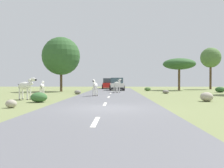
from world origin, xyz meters
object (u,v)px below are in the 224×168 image
at_px(bush_1, 148,89).
at_px(rock_0, 78,92).
at_px(zebra_1, 117,84).
at_px(tree_0, 179,64).
at_px(rock_2, 205,95).
at_px(zebra_0, 95,86).
at_px(car_1, 108,84).
at_px(rock_3, 11,104).
at_px(car_0, 117,84).
at_px(rock_4, 207,97).
at_px(tree_1, 211,58).
at_px(zebra_3, 42,86).
at_px(zebra_2, 26,86).
at_px(rock_1, 166,92).
at_px(tree_4, 61,56).
at_px(bush_2, 39,97).
at_px(bush_3, 220,90).

bearing_deg(bush_1, rock_0, -134.44).
xyz_separation_m(zebra_1, bush_1, (4.10, 5.56, -0.73)).
xyz_separation_m(tree_0, rock_2, (-1.59, -14.95, -3.59)).
xyz_separation_m(zebra_0, car_1, (0.36, 19.95, -0.09)).
distance_m(rock_2, rock_3, 15.25).
xyz_separation_m(car_0, rock_0, (-3.97, -9.62, -0.63)).
xyz_separation_m(car_1, rock_4, (7.52, -24.87, -0.54)).
bearing_deg(rock_0, car_1, 81.51).
height_order(zebra_1, tree_1, tree_1).
bearing_deg(tree_0, zebra_3, -143.93).
height_order(zebra_1, zebra_2, zebra_2).
height_order(zebra_2, rock_0, zebra_2).
distance_m(tree_0, rock_3, 27.62).
relative_size(rock_2, rock_4, 0.78).
bearing_deg(rock_0, tree_0, 39.77).
relative_size(bush_1, rock_0, 1.30).
distance_m(zebra_1, rock_2, 10.11).
xyz_separation_m(zebra_2, rock_3, (1.30, -5.46, -0.78)).
distance_m(zebra_0, rock_1, 8.82).
height_order(zebra_0, rock_1, zebra_0).
distance_m(tree_1, bush_1, 13.53).
distance_m(zebra_1, bush_1, 6.95).
xyz_separation_m(tree_4, rock_0, (3.13, -6.30, -4.30)).
relative_size(tree_0, bush_2, 4.37).
bearing_deg(bush_1, tree_0, 27.44).
height_order(zebra_3, bush_2, zebra_3).
distance_m(zebra_2, rock_4, 12.70).
bearing_deg(zebra_1, tree_4, -58.86).
bearing_deg(bush_1, bush_3, -26.30).
height_order(car_0, tree_4, tree_4).
relative_size(zebra_1, zebra_2, 0.94).
height_order(rock_1, rock_3, rock_3).
bearing_deg(bush_2, zebra_0, 62.15).
relative_size(tree_1, rock_2, 9.75).
bearing_deg(tree_1, zebra_3, -144.60).
bearing_deg(tree_0, zebra_0, -127.24).
relative_size(car_0, rock_0, 6.70).
height_order(bush_2, bush_3, bush_3).
bearing_deg(zebra_1, car_0, -121.82).
xyz_separation_m(zebra_3, rock_2, (14.69, -3.10, -0.66)).
bearing_deg(zebra_2, rock_4, 107.42).
xyz_separation_m(car_1, tree_0, (10.52, -5.63, 2.93)).
bearing_deg(car_0, zebra_3, 52.96).
bearing_deg(tree_4, rock_1, -20.85).
bearing_deg(tree_1, bush_2, -129.63).
relative_size(zebra_1, bush_3, 1.42).
height_order(zebra_1, rock_1, zebra_1).
bearing_deg(zebra_1, rock_1, 135.53).
relative_size(zebra_3, rock_1, 2.04).
height_order(car_1, rock_4, car_1).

